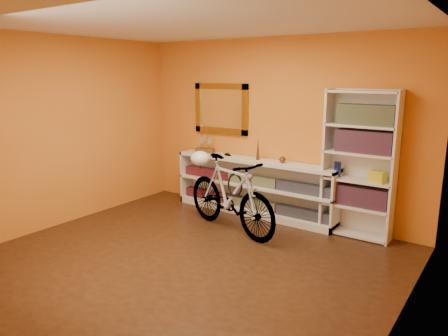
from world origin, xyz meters
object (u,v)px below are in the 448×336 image
Objects in this scene: console_unit at (253,187)px; bicycle at (230,194)px; bookcase at (359,165)px; helmet at (200,158)px.

bicycle is (0.11, -0.79, 0.09)m from console_unit.
bookcase is at bearing 0.93° from console_unit.
bookcase is (1.55, 0.03, 0.52)m from console_unit.
console_unit is at bearing 49.14° from helmet.
console_unit is 0.94m from helmet.
bookcase reaches higher than helmet.
helmet is (-2.08, -0.64, -0.05)m from bookcase.
bookcase is at bearing -44.76° from bicycle.
helmet is (-0.53, -0.61, 0.48)m from console_unit.
helmet is at bearing 90.00° from bicycle.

